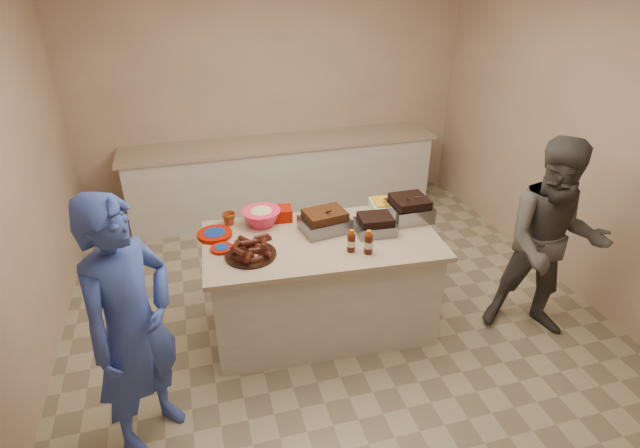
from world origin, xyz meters
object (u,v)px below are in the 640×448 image
object	(u,v)px
bbq_bottle_b	(368,253)
plastic_cup	(229,224)
coleslaw_bowl	(262,224)
mustard_bottle	(305,227)
guest_blue	(156,430)
rib_platter	(251,256)
island	(322,325)
roasting_pan	(408,218)
bbq_bottle_a	(351,251)
guest_gray	(530,327)

from	to	relation	value
bbq_bottle_b	plastic_cup	size ratio (longest dim) A/B	1.72
coleslaw_bowl	mustard_bottle	size ratio (longest dim) A/B	2.90
mustard_bottle	guest_blue	xyz separation A→B (m)	(-1.27, -0.93, -0.85)
mustard_bottle	plastic_cup	xyz separation A→B (m)	(-0.58, 0.21, 0.00)
rib_platter	guest_blue	distance (m)	1.32
plastic_cup	rib_platter	bearing A→B (deg)	-79.99
island	roasting_pan	bearing A→B (deg)	13.25
island	bbq_bottle_b	world-z (taller)	bbq_bottle_b
roasting_pan	bbq_bottle_a	size ratio (longest dim) A/B	1.83
roasting_pan	bbq_bottle_b	xyz separation A→B (m)	(-0.52, -0.43, 0.00)
rib_platter	coleslaw_bowl	bearing A→B (deg)	70.48
mustard_bottle	plastic_cup	size ratio (longest dim) A/B	0.99
bbq_bottle_b	bbq_bottle_a	bearing A→B (deg)	151.73
rib_platter	coleslaw_bowl	distance (m)	0.48
rib_platter	coleslaw_bowl	world-z (taller)	coleslaw_bowl
island	guest_gray	bearing A→B (deg)	-12.80
rib_platter	plastic_cup	size ratio (longest dim) A/B	3.42
island	roasting_pan	distance (m)	1.16
rib_platter	bbq_bottle_b	bearing A→B (deg)	-13.37
bbq_bottle_a	island	bearing A→B (deg)	122.98
island	rib_platter	xyz separation A→B (m)	(-0.56, -0.10, 0.85)
plastic_cup	guest_blue	xyz separation A→B (m)	(-0.69, -1.14, -0.85)
coleslaw_bowl	bbq_bottle_a	world-z (taller)	coleslaw_bowl
rib_platter	plastic_cup	bearing A→B (deg)	100.01
bbq_bottle_b	guest_blue	distance (m)	1.88
roasting_pan	mustard_bottle	size ratio (longest dim) A/B	2.99
island	bbq_bottle_b	xyz separation A→B (m)	(0.27, -0.30, 0.85)
island	bbq_bottle_b	size ratio (longest dim) A/B	9.62
guest_gray	bbq_bottle_b	bearing A→B (deg)	-161.16
guest_blue	roasting_pan	bearing A→B (deg)	-24.85
mustard_bottle	plastic_cup	distance (m)	0.62
roasting_pan	bbq_bottle_a	world-z (taller)	bbq_bottle_a
island	guest_blue	distance (m)	1.53
coleslaw_bowl	plastic_cup	distance (m)	0.26
roasting_pan	plastic_cup	distance (m)	1.47
rib_platter	island	bearing A→B (deg)	10.13
bbq_bottle_b	guest_blue	world-z (taller)	bbq_bottle_b
guest_gray	plastic_cup	bearing A→B (deg)	-174.39
bbq_bottle_b	coleslaw_bowl	bearing A→B (deg)	135.81
rib_platter	bbq_bottle_a	world-z (taller)	bbq_bottle_a
bbq_bottle_a	plastic_cup	world-z (taller)	bbq_bottle_a
coleslaw_bowl	mustard_bottle	world-z (taller)	coleslaw_bowl
coleslaw_bowl	plastic_cup	size ratio (longest dim) A/B	2.87
rib_platter	coleslaw_bowl	xyz separation A→B (m)	(0.16, 0.45, 0.00)
island	guest_blue	size ratio (longest dim) A/B	1.05
island	guest_gray	xyz separation A→B (m)	(1.69, -0.51, 0.00)
island	coleslaw_bowl	distance (m)	1.01
roasting_pan	bbq_bottle_a	distance (m)	0.73
rib_platter	mustard_bottle	xyz separation A→B (m)	(0.49, 0.31, 0.00)
roasting_pan	island	bearing A→B (deg)	-170.87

